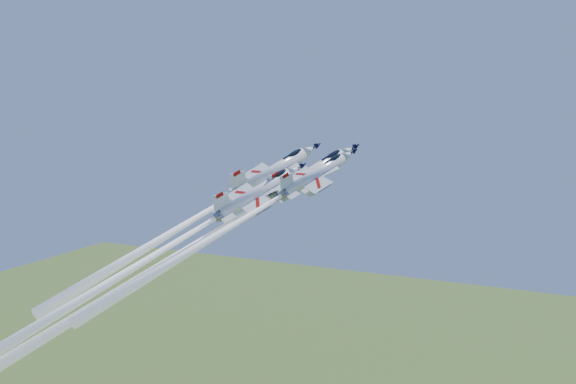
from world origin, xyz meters
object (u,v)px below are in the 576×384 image
at_px(jet_slot, 147,260).
at_px(jet_right, 232,226).
at_px(jet_left, 195,218).
at_px(jet_lead, 194,246).

bearing_deg(jet_slot, jet_right, 63.03).
xyz_separation_m(jet_left, jet_right, (10.76, -6.79, 0.85)).
xyz_separation_m(jet_lead, jet_left, (-4.14, 6.90, 2.68)).
bearing_deg(jet_right, jet_left, -175.17).
height_order(jet_left, jet_right, jet_left).
relative_size(jet_left, jet_slot, 0.87).
distance_m(jet_left, jet_slot, 12.96).
bearing_deg(jet_left, jet_lead, -21.95).
height_order(jet_lead, jet_left, jet_lead).
bearing_deg(jet_slot, jet_lead, 86.30).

